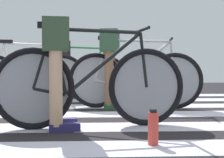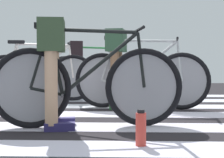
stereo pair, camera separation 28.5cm
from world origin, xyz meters
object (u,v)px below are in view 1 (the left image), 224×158
(bicycle_2_of_4, at_px, (134,79))
(bicycle_4_of_4, at_px, (80,74))
(cyclist_4_of_4, at_px, (63,61))
(water_bottle, at_px, (153,128))
(bicycle_1_of_4, at_px, (91,85))
(cyclist_2_of_4, at_px, (110,58))
(bicycle_3_of_4, at_px, (28,76))
(cyclist_1_of_4, at_px, (56,58))

(bicycle_2_of_4, distance_m, bicycle_4_of_4, 1.99)
(cyclist_4_of_4, height_order, water_bottle, cyclist_4_of_4)
(water_bottle, bearing_deg, bicycle_2_of_4, 87.24)
(bicycle_1_of_4, distance_m, cyclist_2_of_4, 1.39)
(bicycle_1_of_4, xyz_separation_m, water_bottle, (0.44, -0.69, -0.26))
(cyclist_2_of_4, height_order, cyclist_4_of_4, cyclist_2_of_4)
(bicycle_1_of_4, relative_size, bicycle_3_of_4, 1.00)
(cyclist_4_of_4, bearing_deg, bicycle_3_of_4, -126.89)
(bicycle_1_of_4, bearing_deg, water_bottle, -65.34)
(cyclist_1_of_4, bearing_deg, cyclist_2_of_4, 60.67)
(cyclist_1_of_4, bearing_deg, bicycle_3_of_4, 98.85)
(cyclist_1_of_4, xyz_separation_m, bicycle_3_of_4, (-0.67, 2.18, -0.24))
(water_bottle, bearing_deg, cyclist_1_of_4, 139.44)
(cyclist_1_of_4, bearing_deg, cyclist_4_of_4, 86.11)
(bicycle_1_of_4, distance_m, cyclist_4_of_4, 3.12)
(bicycle_3_of_4, relative_size, cyclist_4_of_4, 1.77)
(bicycle_2_of_4, distance_m, water_bottle, 2.01)
(bicycle_4_of_4, xyz_separation_m, cyclist_4_of_4, (-0.30, -0.06, 0.25))
(bicycle_4_of_4, bearing_deg, bicycle_3_of_4, -138.43)
(bicycle_2_of_4, relative_size, cyclist_2_of_4, 1.71)
(bicycle_1_of_4, xyz_separation_m, bicycle_3_of_4, (-0.97, 2.13, 0.00))
(cyclist_2_of_4, distance_m, water_bottle, 2.11)
(cyclist_4_of_4, xyz_separation_m, water_bottle, (0.98, -3.75, -0.51))
(cyclist_4_of_4, bearing_deg, cyclist_1_of_4, -97.69)
(bicycle_3_of_4, relative_size, bicycle_4_of_4, 1.01)
(cyclist_1_of_4, distance_m, cyclist_4_of_4, 3.12)
(cyclist_1_of_4, distance_m, bicycle_3_of_4, 2.29)
(bicycle_2_of_4, height_order, bicycle_3_of_4, same)
(bicycle_2_of_4, height_order, cyclist_2_of_4, cyclist_2_of_4)
(bicycle_3_of_4, relative_size, water_bottle, 6.77)
(bicycle_2_of_4, bearing_deg, bicycle_3_of_4, 159.31)
(cyclist_1_of_4, xyz_separation_m, cyclist_4_of_4, (-0.23, 3.11, 0.01))
(bicycle_2_of_4, distance_m, cyclist_4_of_4, 2.08)
(bicycle_2_of_4, bearing_deg, cyclist_4_of_4, 129.54)
(cyclist_1_of_4, xyz_separation_m, bicycle_2_of_4, (0.85, 1.35, -0.24))
(bicycle_4_of_4, bearing_deg, cyclist_4_of_4, -180.00)
(bicycle_3_of_4, height_order, bicycle_4_of_4, same)
(bicycle_4_of_4, bearing_deg, bicycle_1_of_4, -97.65)
(cyclist_2_of_4, bearing_deg, bicycle_2_of_4, 0.00)
(bicycle_2_of_4, relative_size, cyclist_4_of_4, 1.77)
(cyclist_1_of_4, bearing_deg, bicycle_1_of_4, -0.00)
(bicycle_4_of_4, distance_m, cyclist_4_of_4, 0.40)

